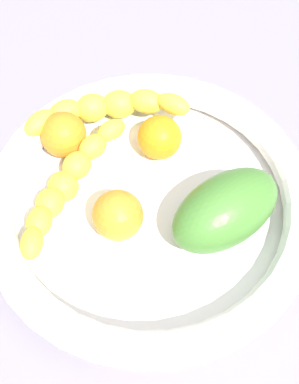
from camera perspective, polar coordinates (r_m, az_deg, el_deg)
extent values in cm
cube|color=gray|center=(58.18, 0.00, -3.51)|extent=(120.00, 120.00, 3.00)
cylinder|color=white|center=(55.87, 0.00, -2.23)|extent=(34.99, 34.99, 2.27)
torus|color=white|center=(53.29, 0.00, -0.65)|extent=(37.59, 37.59, 3.71)
ellipsoid|color=yellow|center=(56.34, -4.65, 7.49)|extent=(4.12, 3.15, 2.33)
ellipsoid|color=yellow|center=(55.96, -6.86, 5.48)|extent=(3.91, 3.09, 2.75)
ellipsoid|color=yellow|center=(55.52, -8.79, 3.19)|extent=(3.83, 3.36, 3.17)
ellipsoid|color=yellow|center=(55.04, -10.42, 0.65)|extent=(4.31, 4.25, 3.58)
ellipsoid|color=yellow|center=(53.28, -11.97, -1.31)|extent=(4.53, 4.24, 3.17)
ellipsoid|color=yellow|center=(51.48, -13.21, -3.54)|extent=(4.54, 4.17, 2.75)
ellipsoid|color=yellow|center=(49.66, -14.08, -6.01)|extent=(4.33, 4.07, 2.33)
ellipsoid|color=yellow|center=(58.84, 2.90, 10.57)|extent=(3.25, 4.78, 2.53)
ellipsoid|color=yellow|center=(60.24, -0.35, 10.92)|extent=(4.67, 5.30, 3.07)
ellipsoid|color=yellow|center=(61.20, -3.68, 10.58)|extent=(5.62, 5.70, 3.61)
ellipsoid|color=yellow|center=(61.09, -6.99, 10.08)|extent=(5.67, 5.44, 3.61)
ellipsoid|color=yellow|center=(59.92, -10.21, 9.45)|extent=(5.13, 4.27, 3.07)
ellipsoid|color=yellow|center=(58.33, -13.13, 8.18)|extent=(4.50, 2.69, 2.53)
sphere|color=orange|center=(58.29, -10.26, 6.97)|extent=(5.61, 5.61, 5.61)
sphere|color=orange|center=(51.13, -3.85, -2.82)|extent=(5.66, 5.66, 5.66)
sphere|color=orange|center=(57.13, 1.22, 6.61)|extent=(5.41, 5.41, 5.41)
ellipsoid|color=#478231|center=(51.06, 9.19, -2.13)|extent=(14.83, 11.12, 7.31)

